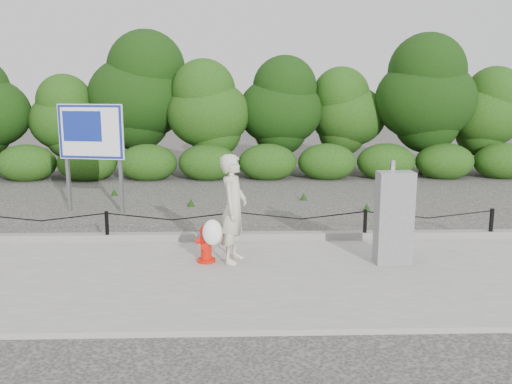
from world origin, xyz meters
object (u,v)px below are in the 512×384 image
at_px(pedestrian, 232,210).
at_px(fire_hydrant, 206,244).
at_px(advertising_sign, 91,137).
at_px(utility_cabinet, 394,218).

bearing_deg(pedestrian, fire_hydrant, 106.61).
xyz_separation_m(fire_hydrant, pedestrian, (0.45, 0.01, 0.58)).
relative_size(fire_hydrant, advertising_sign, 0.26).
height_order(pedestrian, advertising_sign, advertising_sign).
distance_m(utility_cabinet, advertising_sign, 7.59).
height_order(pedestrian, utility_cabinet, pedestrian).
xyz_separation_m(pedestrian, utility_cabinet, (2.71, -0.14, -0.11)).
bearing_deg(fire_hydrant, pedestrian, 4.17).
distance_m(pedestrian, advertising_sign, 5.50).
bearing_deg(advertising_sign, pedestrian, -39.12).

